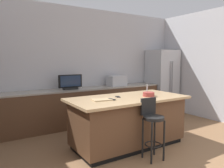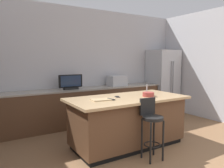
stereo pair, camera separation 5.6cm
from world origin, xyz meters
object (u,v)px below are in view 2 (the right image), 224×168
at_px(refrigerator, 163,81).
at_px(cell_phone, 117,97).
at_px(bar_stool_center, 151,123).
at_px(cutting_board, 103,100).
at_px(tv_remote, 111,99).
at_px(fruit_bowl, 148,94).
at_px(microwave, 117,81).
at_px(kitchen_island, 127,121).
at_px(tv_monitor, 71,83).

relative_size(refrigerator, cell_phone, 12.87).
relative_size(bar_stool_center, cutting_board, 2.57).
relative_size(bar_stool_center, cell_phone, 6.67).
xyz_separation_m(bar_stool_center, tv_remote, (-0.41, 0.60, 0.34)).
bearing_deg(fruit_bowl, microwave, 75.25).
relative_size(microwave, fruit_bowl, 2.20).
relative_size(bar_stool_center, fruit_bowl, 4.59).
xyz_separation_m(microwave, cutting_board, (-1.42, -1.73, -0.12)).
bearing_deg(cutting_board, kitchen_island, 1.03).
distance_m(kitchen_island, microwave, 2.02).
distance_m(refrigerator, bar_stool_center, 3.46).
xyz_separation_m(tv_remote, cutting_board, (-0.13, 0.05, -0.00)).
xyz_separation_m(bar_stool_center, fruit_bowl, (0.38, 0.53, 0.37)).
bearing_deg(microwave, tv_monitor, -177.82).
xyz_separation_m(fruit_bowl, cutting_board, (-0.93, 0.13, -0.03)).
xyz_separation_m(refrigerator, microwave, (-1.66, 0.06, 0.09)).
relative_size(microwave, tv_remote, 2.82).
xyz_separation_m(tv_monitor, tv_remote, (0.08, -1.74, -0.14)).
distance_m(refrigerator, microwave, 1.67).
distance_m(fruit_bowl, cutting_board, 0.94).
xyz_separation_m(refrigerator, bar_stool_center, (-2.53, -2.32, -0.36)).
bearing_deg(kitchen_island, refrigerator, 33.20).
height_order(refrigerator, bar_stool_center, refrigerator).
distance_m(bar_stool_center, cell_phone, 0.86).
xyz_separation_m(refrigerator, tv_remote, (-2.95, -1.72, -0.02)).
bearing_deg(fruit_bowl, kitchen_island, 160.54).
bearing_deg(fruit_bowl, cutting_board, 172.22).
relative_size(microwave, tv_monitor, 0.83).
xyz_separation_m(tv_monitor, cell_phone, (0.33, -1.56, -0.15)).
distance_m(kitchen_island, tv_remote, 0.62).
height_order(kitchen_island, fruit_bowl, fruit_bowl).
height_order(tv_monitor, bar_stool_center, tv_monitor).
relative_size(kitchen_island, refrigerator, 1.15).
bearing_deg(cell_phone, tv_monitor, 118.98).
distance_m(bar_stool_center, fruit_bowl, 0.75).
height_order(refrigerator, fruit_bowl, refrigerator).
height_order(microwave, fruit_bowl, microwave).
height_order(microwave, tv_monitor, tv_monitor).
bearing_deg(microwave, refrigerator, -2.20).
height_order(bar_stool_center, cell_phone, bar_stool_center).
bearing_deg(bar_stool_center, kitchen_island, 95.81).
bearing_deg(kitchen_island, tv_remote, -171.21).
bearing_deg(cell_phone, tv_remote, -127.89).
xyz_separation_m(tv_monitor, fruit_bowl, (0.87, -1.81, -0.11)).
height_order(cell_phone, cutting_board, cutting_board).
distance_m(kitchen_island, cell_phone, 0.50).
height_order(tv_remote, cutting_board, tv_remote).
relative_size(kitchen_island, cutting_board, 5.73).
xyz_separation_m(refrigerator, tv_monitor, (-3.02, 0.01, 0.12)).
bearing_deg(fruit_bowl, cell_phone, 154.68).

